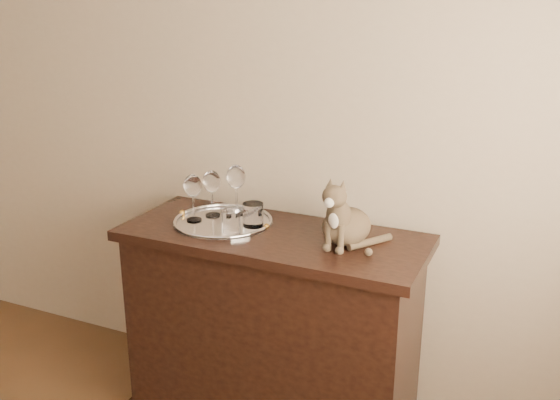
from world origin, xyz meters
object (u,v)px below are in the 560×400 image
(tray, at_px, (223,223))
(tumbler_a, at_px, (231,221))
(cat, at_px, (347,209))
(sideboard, at_px, (273,330))
(wine_glass_c, at_px, (193,198))
(tumbler_c, at_px, (253,215))
(wine_glass_b, at_px, (236,189))
(wine_glass_a, at_px, (212,193))

(tray, height_order, tumbler_a, tumbler_a)
(cat, bearing_deg, tumbler_a, -160.93)
(sideboard, relative_size, wine_glass_c, 6.21)
(tumbler_a, height_order, cat, cat)
(cat, bearing_deg, tumbler_c, -171.93)
(tumbler_a, bearing_deg, wine_glass_b, 112.05)
(wine_glass_c, xyz_separation_m, cat, (0.64, 0.04, 0.03))
(wine_glass_b, height_order, tumbler_a, wine_glass_b)
(tray, bearing_deg, sideboard, -3.37)
(tumbler_a, bearing_deg, wine_glass_a, 141.06)
(wine_glass_c, bearing_deg, tumbler_c, 9.24)
(sideboard, height_order, cat, cat)
(tumbler_a, xyz_separation_m, tumbler_c, (0.05, 0.09, 0.00))
(sideboard, relative_size, tray, 3.00)
(sideboard, relative_size, wine_glass_a, 6.18)
(tumbler_a, bearing_deg, tumbler_c, 58.24)
(tumbler_c, bearing_deg, tumbler_a, -121.76)
(wine_glass_c, relative_size, cat, 0.71)
(tray, relative_size, wine_glass_a, 2.06)
(wine_glass_c, xyz_separation_m, tumbler_a, (0.20, -0.05, -0.05))
(wine_glass_b, relative_size, wine_glass_c, 1.09)
(sideboard, distance_m, wine_glass_a, 0.61)
(sideboard, bearing_deg, wine_glass_a, 168.54)
(tray, bearing_deg, cat, 0.77)
(sideboard, height_order, tray, tray)
(wine_glass_a, bearing_deg, tumbler_c, -10.88)
(wine_glass_a, bearing_deg, sideboard, -11.46)
(tumbler_a, height_order, tumbler_c, tumbler_c)
(wine_glass_a, bearing_deg, tumbler_a, -38.94)
(sideboard, distance_m, wine_glass_b, 0.60)
(tray, bearing_deg, wine_glass_b, 89.33)
(sideboard, relative_size, wine_glass_b, 5.72)
(tray, bearing_deg, tumbler_c, 3.51)
(wine_glass_a, height_order, wine_glass_c, same)
(tumbler_a, distance_m, cat, 0.46)
(wine_glass_b, xyz_separation_m, tumbler_c, (0.13, -0.11, -0.06))
(sideboard, bearing_deg, cat, 3.96)
(sideboard, relative_size, tumbler_c, 12.85)
(wine_glass_b, xyz_separation_m, tumbler_a, (0.08, -0.19, -0.06))
(wine_glass_b, bearing_deg, cat, -11.61)
(wine_glass_b, bearing_deg, tray, -90.67)
(tray, distance_m, tumbler_c, 0.14)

